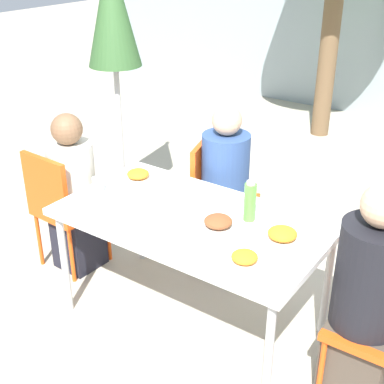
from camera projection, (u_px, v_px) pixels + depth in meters
The scene contains 16 objects.
ground_plane at pixel (192, 319), 3.29m from camera, with size 24.00×24.00×0.00m, color #B2A893.
dining_table at pixel (192, 225), 2.99m from camera, with size 1.50×0.84×0.73m.
chair_left at pixel (60, 203), 3.58m from camera, with size 0.42×0.42×0.87m.
person_left at pixel (74, 197), 3.60m from camera, with size 0.31×0.31×1.12m.
chair_right at pixel (380, 307), 2.60m from camera, with size 0.41×0.41×0.87m.
person_right at pixel (366, 303), 2.54m from camera, with size 0.33×0.33×1.19m.
chair_far at pixel (215, 192), 3.72m from camera, with size 0.50×0.50×0.87m.
person_far at pixel (225, 192), 3.64m from camera, with size 0.36×0.36×1.16m.
closed_umbrella at pixel (113, 22), 3.81m from camera, with size 0.39×0.39×2.06m.
plate_0 at pixel (138, 176), 3.38m from camera, with size 0.25×0.25×0.07m.
plate_1 at pixel (282, 236), 2.72m from camera, with size 0.27×0.27×0.07m.
plate_2 at pixel (244, 260), 2.54m from camera, with size 0.23×0.23×0.06m.
plate_3 at pixel (218, 224), 2.83m from camera, with size 0.28×0.28×0.07m.
bottle at pixel (250, 202), 2.88m from camera, with size 0.07×0.07×0.23m.
drinking_cup at pixel (98, 185), 3.22m from camera, with size 0.06×0.06×0.09m.
salad_bowl at pixel (187, 203), 3.04m from camera, with size 0.17×0.17×0.06m.
Camera 1 is at (1.49, -2.13, 2.17)m, focal length 50.00 mm.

